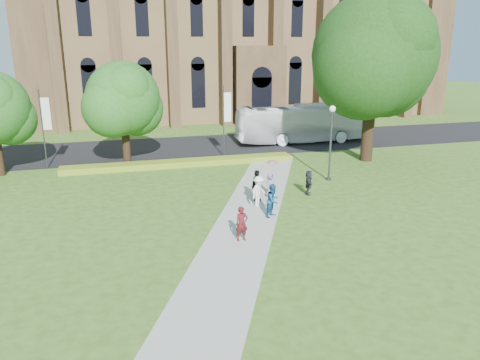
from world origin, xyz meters
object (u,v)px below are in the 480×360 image
object	(u,v)px
streetlamp	(331,134)
pedestrian_0	(242,224)
large_tree	(374,55)
tour_coach	(303,124)

from	to	relation	value
streetlamp	pedestrian_0	distance (m)	12.46
large_tree	pedestrian_0	bearing A→B (deg)	-137.49
streetlamp	tour_coach	world-z (taller)	streetlamp
streetlamp	tour_coach	size ratio (longest dim) A/B	0.40
tour_coach	large_tree	bearing A→B (deg)	-163.93
large_tree	streetlamp	bearing A→B (deg)	-140.71
large_tree	pedestrian_0	distance (m)	20.71
streetlamp	large_tree	world-z (taller)	large_tree
streetlamp	pedestrian_0	world-z (taller)	streetlamp
streetlamp	tour_coach	distance (m)	13.22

